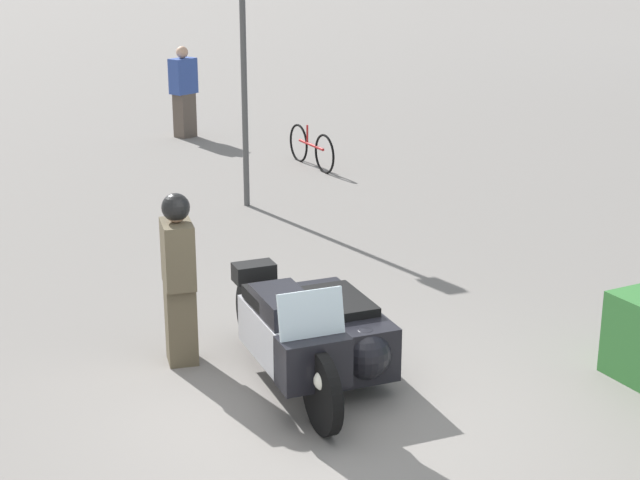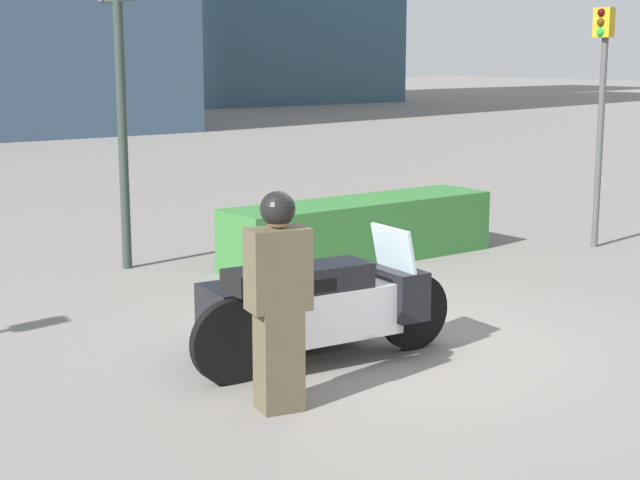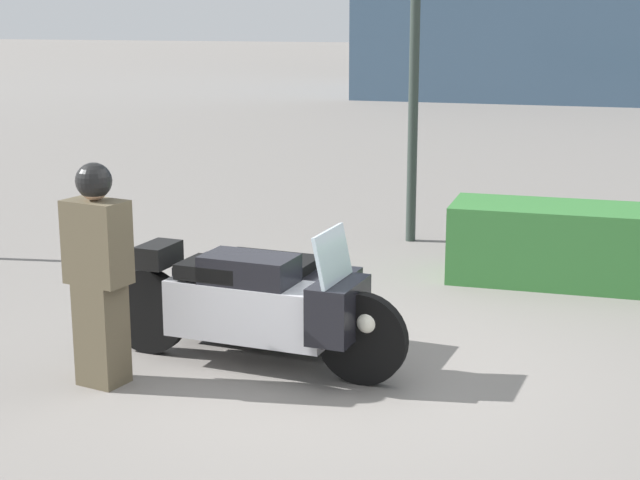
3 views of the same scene
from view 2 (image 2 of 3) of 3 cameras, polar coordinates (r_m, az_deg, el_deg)
The scene contains 6 objects.
ground_plane at distance 9.23m, azimuth 4.19°, elevation -6.27°, with size 160.00×160.00×0.00m, color slate.
police_motorcycle at distance 8.85m, azimuth -0.42°, elevation -3.74°, with size 2.59×1.36×1.18m.
officer_rider at distance 7.43m, azimuth -2.44°, elevation -3.28°, with size 0.51×0.37×1.70m.
hedge_bush_curbside at distance 12.96m, azimuth 2.36°, elevation 0.57°, with size 3.90×0.94×0.81m, color #337033.
twin_lamp_post at distance 12.53m, azimuth -11.63°, elevation 11.76°, with size 0.37×1.21×3.72m.
traffic_light_near at distance 14.22m, azimuth 16.04°, elevation 8.31°, with size 0.23×0.27×3.32m.
Camera 2 is at (-5.81, -6.65, 2.71)m, focal length 55.00 mm.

